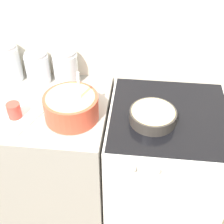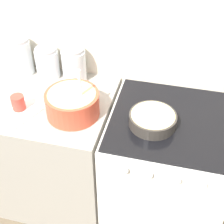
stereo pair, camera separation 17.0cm
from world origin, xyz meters
The scene contains 10 objects.
wall_back centered at (0.00, 0.71, 1.20)m, with size 4.51×0.05×2.40m.
countertop_cabinet centered at (-0.38, 0.34, 0.44)m, with size 0.75×0.68×0.89m.
stove centered at (0.36, 0.34, 0.44)m, with size 0.70×0.70×0.89m.
mixing_bowl centered at (-0.18, 0.26, 0.97)m, with size 0.30×0.30×0.30m.
baking_pan centered at (0.26, 0.27, 0.92)m, with size 0.26×0.26×0.07m.
storage_jar_left centered at (-0.65, 0.58, 0.99)m, with size 0.14×0.14×0.25m.
storage_jar_middle centered at (-0.47, 0.58, 0.97)m, with size 0.15×0.15×0.20m.
storage_jar_right centered at (-0.29, 0.58, 0.98)m, with size 0.15×0.15×0.23m.
tin_can centered at (-0.50, 0.22, 0.93)m, with size 0.08×0.08×0.09m.
recipe_page centered at (-0.48, 0.18, 0.89)m, with size 0.25×0.32×0.01m.
Camera 2 is at (0.35, -1.00, 2.04)m, focal length 50.00 mm.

